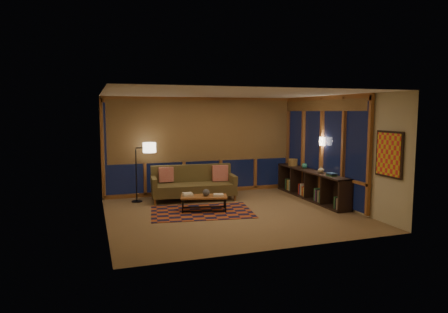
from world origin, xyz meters
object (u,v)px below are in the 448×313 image
object	(u,v)px
sofa	(194,183)
floor_lamp	(136,172)
bookshelf	(311,185)
coffee_table	(204,203)

from	to	relation	value
sofa	floor_lamp	distance (m)	1.49
sofa	bookshelf	size ratio (longest dim) A/B	0.70
coffee_table	floor_lamp	distance (m)	2.09
sofa	coffee_table	distance (m)	1.23
sofa	floor_lamp	size ratio (longest dim) A/B	1.41
coffee_table	bookshelf	distance (m)	3.05
sofa	coffee_table	world-z (taller)	sofa
sofa	bookshelf	distance (m)	3.09
sofa	coffee_table	size ratio (longest dim) A/B	2.01
bookshelf	floor_lamp	bearing A→B (deg)	165.46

